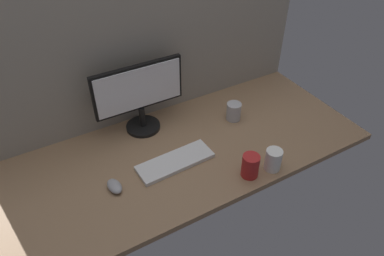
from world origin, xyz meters
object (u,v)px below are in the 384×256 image
object	(u,v)px
monitor	(139,94)
keyboard	(175,162)
mouse	(115,186)
mug_red_plastic	(250,166)
mug_ceramic_white	(273,160)
mug_steel	(234,111)

from	to	relation	value
monitor	keyboard	size ratio (longest dim) A/B	1.27
mouse	mug_red_plastic	bearing A→B (deg)	-27.11
monitor	mouse	size ratio (longest dim) A/B	4.88
mouse	mug_ceramic_white	size ratio (longest dim) A/B	0.89
mug_red_plastic	mug_steel	bearing A→B (deg)	65.08
keyboard	mug_steel	xyz separation A→B (cm)	(43.99, 15.17, 3.91)
mug_red_plastic	mug_steel	distance (cm)	42.68
mug_steel	mug_ceramic_white	distance (cm)	40.95
mouse	mug_ceramic_white	xyz separation A→B (cm)	(68.43, -24.23, 3.69)
keyboard	mug_ceramic_white	world-z (taller)	mug_ceramic_white
keyboard	mug_steel	distance (cm)	46.70
monitor	mug_ceramic_white	xyz separation A→B (cm)	(40.10, -58.29, -15.54)
mug_steel	mug_ceramic_white	xyz separation A→B (cm)	(-6.18, -40.48, 0.48)
monitor	mug_red_plastic	distance (cm)	65.01
mouse	mug_steel	world-z (taller)	mug_steel
monitor	mouse	world-z (taller)	monitor
mouse	mug_red_plastic	xyz separation A→B (cm)	(56.63, -22.45, 4.01)
keyboard	mug_red_plastic	bearing A→B (deg)	-44.30
mouse	monitor	bearing A→B (deg)	44.76
keyboard	mug_ceramic_white	xyz separation A→B (cm)	(37.81, -25.31, 4.39)
mug_red_plastic	mug_steel	world-z (taller)	mug_red_plastic
mug_ceramic_white	keyboard	bearing A→B (deg)	146.20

